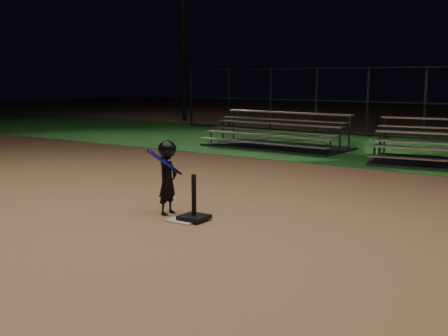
{
  "coord_description": "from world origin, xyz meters",
  "views": [
    {
      "loc": [
        4.89,
        -6.11,
        2.07
      ],
      "look_at": [
        0.0,
        1.0,
        0.65
      ],
      "focal_mm": 43.7,
      "sensor_mm": 36.0,
      "label": 1
    }
  ],
  "objects_px": {
    "home_plate": "(186,220)",
    "bleacher_left": "(276,141)",
    "child_batter": "(168,175)",
    "light_pole_left": "(183,18)",
    "batting_tee": "(194,212)"
  },
  "relations": [
    {
      "from": "bleacher_left",
      "to": "light_pole_left",
      "type": "relative_size",
      "value": 0.53
    },
    {
      "from": "bleacher_left",
      "to": "light_pole_left",
      "type": "distance_m",
      "value": 12.13
    },
    {
      "from": "child_batter",
      "to": "light_pole_left",
      "type": "distance_m",
      "value": 19.26
    },
    {
      "from": "batting_tee",
      "to": "child_batter",
      "type": "xyz_separation_m",
      "value": [
        -0.58,
        0.1,
        0.47
      ]
    },
    {
      "from": "batting_tee",
      "to": "bleacher_left",
      "type": "relative_size",
      "value": 0.15
    },
    {
      "from": "bleacher_left",
      "to": "home_plate",
      "type": "bearing_deg",
      "value": -66.68
    },
    {
      "from": "home_plate",
      "to": "child_batter",
      "type": "distance_m",
      "value": 0.77
    },
    {
      "from": "child_batter",
      "to": "home_plate",
      "type": "bearing_deg",
      "value": -112.39
    },
    {
      "from": "light_pole_left",
      "to": "bleacher_left",
      "type": "bearing_deg",
      "value": -36.88
    },
    {
      "from": "light_pole_left",
      "to": "child_batter",
      "type": "bearing_deg",
      "value": -52.05
    },
    {
      "from": "home_plate",
      "to": "child_batter",
      "type": "height_order",
      "value": "child_batter"
    },
    {
      "from": "batting_tee",
      "to": "child_batter",
      "type": "height_order",
      "value": "child_batter"
    },
    {
      "from": "home_plate",
      "to": "bleacher_left",
      "type": "bearing_deg",
      "value": 110.41
    },
    {
      "from": "batting_tee",
      "to": "light_pole_left",
      "type": "bearing_deg",
      "value": 129.14
    },
    {
      "from": "home_plate",
      "to": "light_pole_left",
      "type": "relative_size",
      "value": 0.05
    }
  ]
}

